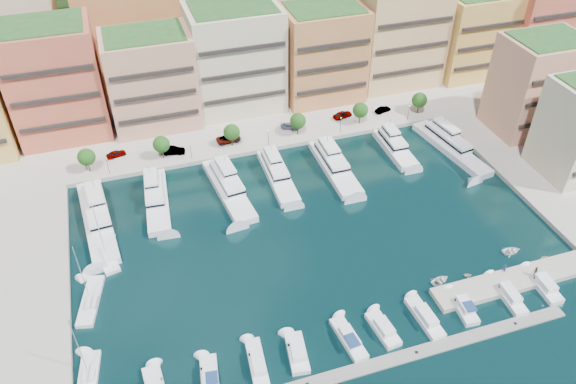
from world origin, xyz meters
name	(u,v)px	position (x,y,z in m)	size (l,w,h in m)	color
ground	(314,236)	(0.00, 0.00, 0.00)	(400.00, 400.00, 0.00)	black
north_quay	(237,88)	(0.00, 62.00, 0.00)	(220.00, 64.00, 2.00)	#9E998E
hillside	(203,23)	(0.00, 110.00, 0.00)	(240.00, 40.00, 58.00)	#223917
south_pontoon	(363,369)	(-3.00, -30.00, 0.00)	(72.00, 2.20, 0.35)	gray
finger_pier	(516,281)	(30.00, -22.00, 0.00)	(32.00, 5.00, 2.00)	#9E998E
apartment_1	(55,81)	(-44.00, 51.99, 14.31)	(20.00, 16.50, 26.80)	#C76042
apartment_2	(151,80)	(-23.00, 49.99, 12.31)	(20.00, 15.50, 22.80)	tan
apartment_3	(236,58)	(-2.00, 51.99, 13.81)	(22.00, 16.50, 25.80)	beige
apartment_4	(322,53)	(20.00, 49.99, 12.81)	(20.00, 15.50, 23.80)	#DB8052
apartment_5	(398,34)	(42.00, 51.99, 14.31)	(22.00, 16.50, 26.80)	#D9B672
apartment_6	(473,33)	(64.00, 49.99, 12.31)	(20.00, 15.50, 22.80)	#E5B053
apartment_7	(541,24)	(84.00, 47.99, 13.31)	(22.00, 16.50, 24.80)	#C76042
apartment_east_a	(537,84)	(62.00, 19.99, 12.31)	(18.00, 14.50, 22.80)	tan
backblock_0	(7,42)	(-55.00, 74.00, 16.00)	(26.00, 18.00, 30.00)	beige
backblock_1	(130,27)	(-25.00, 74.00, 16.00)	(26.00, 18.00, 30.00)	#DB8052
backblock_2	(241,14)	(5.00, 74.00, 16.00)	(26.00, 18.00, 30.00)	#D9B672
backblock_3	(342,2)	(35.00, 74.00, 16.00)	(26.00, 18.00, 30.00)	#E5B053
tree_0	(86,157)	(-40.00, 33.50, 4.74)	(3.80, 3.80, 5.65)	#473323
tree_1	(161,144)	(-24.00, 33.50, 4.74)	(3.80, 3.80, 5.65)	#473323
tree_2	(232,132)	(-8.00, 33.50, 4.74)	(3.80, 3.80, 5.65)	#473323
tree_3	(298,121)	(8.00, 33.50, 4.74)	(3.80, 3.80, 5.65)	#473323
tree_4	(360,110)	(24.00, 33.50, 4.74)	(3.80, 3.80, 5.65)	#473323
tree_5	(419,100)	(40.00, 33.50, 4.74)	(3.80, 3.80, 5.65)	#473323
lamppost_0	(107,163)	(-36.00, 31.20, 3.83)	(0.30, 0.30, 4.20)	black
lamppost_1	(190,149)	(-18.00, 31.20, 3.83)	(0.30, 0.30, 4.20)	black
lamppost_2	(268,135)	(0.00, 31.20, 3.83)	(0.30, 0.30, 4.20)	black
lamppost_3	(341,122)	(18.00, 31.20, 3.83)	(0.30, 0.30, 4.20)	black
lamppost_4	(409,110)	(36.00, 31.20, 3.83)	(0.30, 0.30, 4.20)	black
yacht_0	(97,216)	(-39.42, 17.42, 1.21)	(7.05, 25.60, 7.30)	white
yacht_1	(156,198)	(-27.44, 19.67, 1.09)	(6.01, 20.53, 7.30)	white
yacht_2	(228,186)	(-12.59, 18.84, 1.21)	(7.13, 22.57, 7.30)	white
yacht_3	(277,173)	(-1.35, 20.08, 1.21)	(4.66, 19.54, 7.30)	white
yacht_4	(334,165)	(11.58, 19.24, 1.09)	(5.10, 21.20, 7.30)	white
yacht_5	(394,146)	(27.64, 21.73, 1.21)	(4.70, 15.95, 7.30)	white
yacht_6	(449,145)	(40.00, 18.11, 1.21)	(7.88, 24.14, 7.30)	white
cruiser_1	(210,377)	(-25.50, -24.60, 0.57)	(3.55, 7.73, 2.66)	white
cruiser_2	(257,364)	(-18.14, -24.60, 0.55)	(3.17, 9.21, 2.55)	white
cruiser_3	(297,353)	(-11.74, -24.58, 0.55)	(3.79, 7.72, 2.55)	white
cruiser_4	(349,339)	(-3.11, -24.62, 0.57)	(3.38, 8.89, 2.66)	white
cruiser_5	(383,329)	(2.89, -24.58, 0.55)	(3.38, 7.57, 2.55)	white
cruiser_6	(425,318)	(10.41, -24.60, 0.55)	(3.04, 9.06, 2.55)	white
cruiser_7	(463,307)	(17.60, -24.60, 0.57)	(3.15, 7.62, 2.66)	white
cruiser_8	(508,295)	(26.30, -24.60, 0.55)	(2.91, 9.21, 2.55)	white
cruiser_9	(543,285)	(33.50, -24.59, 0.55)	(3.14, 8.55, 2.55)	white
sailboat_0	(89,375)	(-42.64, -18.49, 0.32)	(4.03, 8.29, 13.20)	white
sailboat_2	(106,257)	(-38.62, 6.18, 0.31)	(4.82, 9.80, 13.20)	white
sailboat_1	(91,302)	(-41.71, -3.91, 0.30)	(5.31, 11.27, 13.20)	white
tender_1	(468,275)	(22.38, -18.33, 0.40)	(1.30, 1.51, 0.80)	beige
tender_0	(440,280)	(17.08, -17.96, 0.37)	(2.52, 3.53, 0.73)	white
tender_2	(511,251)	(33.47, -15.52, 0.37)	(2.58, 3.61, 0.75)	white
tender_3	(545,258)	(38.14, -19.00, 0.44)	(1.44, 1.67, 0.88)	beige
car_0	(116,154)	(-34.03, 37.43, 1.74)	(1.75, 4.36, 1.49)	gray
car_1	(173,151)	(-21.57, 34.56, 1.86)	(1.82, 5.21, 1.72)	gray
car_2	(229,139)	(-8.41, 35.57, 1.80)	(2.65, 5.75, 1.60)	gray
car_3	(290,126)	(7.09, 36.48, 1.68)	(1.91, 4.69, 1.36)	gray
car_4	(343,114)	(21.14, 37.38, 1.85)	(2.02, 5.01, 1.71)	gray
car_5	(383,110)	(31.85, 36.66, 1.70)	(1.49, 4.27, 1.41)	gray
person_0	(505,268)	(28.41, -20.05, 1.90)	(0.65, 0.43, 1.79)	#232F47
person_1	(535,271)	(33.02, -22.41, 1.98)	(0.95, 0.74, 1.96)	#4C3E2D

